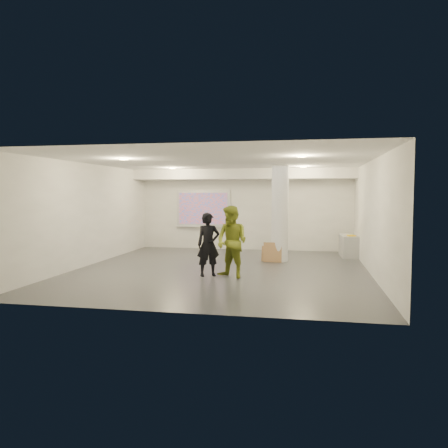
% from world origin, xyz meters
% --- Properties ---
extents(floor, '(8.00, 9.00, 0.01)m').
position_xyz_m(floor, '(0.00, 0.00, 0.00)').
color(floor, '#34363B').
rests_on(floor, ground).
extents(ceiling, '(8.00, 9.00, 0.01)m').
position_xyz_m(ceiling, '(0.00, 0.00, 3.00)').
color(ceiling, white).
rests_on(ceiling, floor).
extents(wall_back, '(8.00, 0.01, 3.00)m').
position_xyz_m(wall_back, '(0.00, 4.50, 1.50)').
color(wall_back, silver).
rests_on(wall_back, floor).
extents(wall_front, '(8.00, 0.01, 3.00)m').
position_xyz_m(wall_front, '(0.00, -4.50, 1.50)').
color(wall_front, silver).
rests_on(wall_front, floor).
extents(wall_left, '(0.01, 9.00, 3.00)m').
position_xyz_m(wall_left, '(-4.00, 0.00, 1.50)').
color(wall_left, silver).
rests_on(wall_left, floor).
extents(wall_right, '(0.01, 9.00, 3.00)m').
position_xyz_m(wall_right, '(4.00, 0.00, 1.50)').
color(wall_right, silver).
rests_on(wall_right, floor).
extents(soffit_band, '(8.00, 1.10, 0.36)m').
position_xyz_m(soffit_band, '(0.00, 3.95, 2.82)').
color(soffit_band, white).
rests_on(soffit_band, ceiling).
extents(downlight_nw, '(0.22, 0.22, 0.02)m').
position_xyz_m(downlight_nw, '(-2.20, 2.50, 2.98)').
color(downlight_nw, '#EBD08C').
rests_on(downlight_nw, ceiling).
extents(downlight_ne, '(0.22, 0.22, 0.02)m').
position_xyz_m(downlight_ne, '(2.20, 2.50, 2.98)').
color(downlight_ne, '#EBD08C').
rests_on(downlight_ne, ceiling).
extents(downlight_sw, '(0.22, 0.22, 0.02)m').
position_xyz_m(downlight_sw, '(-2.20, -1.50, 2.98)').
color(downlight_sw, '#EBD08C').
rests_on(downlight_sw, ceiling).
extents(downlight_se, '(0.22, 0.22, 0.02)m').
position_xyz_m(downlight_se, '(2.20, -1.50, 2.98)').
color(downlight_se, '#EBD08C').
rests_on(downlight_se, ceiling).
extents(column, '(0.52, 0.52, 3.00)m').
position_xyz_m(column, '(1.50, 1.80, 1.50)').
color(column, silver).
rests_on(column, floor).
extents(projection_screen, '(2.10, 0.13, 1.42)m').
position_xyz_m(projection_screen, '(-1.60, 4.45, 1.53)').
color(projection_screen, silver).
rests_on(projection_screen, wall_back).
extents(credenza, '(0.58, 1.27, 0.73)m').
position_xyz_m(credenza, '(3.72, 3.25, 0.36)').
color(credenza, '#999C9F').
rests_on(credenza, floor).
extents(papers_stack, '(0.34, 0.39, 0.02)m').
position_xyz_m(papers_stack, '(3.69, 3.37, 0.74)').
color(papers_stack, silver).
rests_on(papers_stack, credenza).
extents(postit_pad, '(0.28, 0.34, 0.03)m').
position_xyz_m(postit_pad, '(3.77, 2.97, 0.74)').
color(postit_pad, '#F6C802').
rests_on(postit_pad, credenza).
extents(cardboard_back, '(0.57, 0.15, 0.61)m').
position_xyz_m(cardboard_back, '(1.30, 1.57, 0.31)').
color(cardboard_back, '#9A7046').
rests_on(cardboard_back, floor).
extents(cardboard_front, '(0.45, 0.23, 0.48)m').
position_xyz_m(cardboard_front, '(1.16, 1.69, 0.24)').
color(cardboard_front, '#9A7046').
rests_on(cardboard_front, floor).
extents(woman, '(0.71, 0.61, 1.63)m').
position_xyz_m(woman, '(-0.14, -0.99, 0.82)').
color(woman, black).
rests_on(woman, floor).
extents(man, '(1.11, 1.03, 1.82)m').
position_xyz_m(man, '(0.49, -1.11, 0.91)').
color(man, olive).
rests_on(man, floor).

